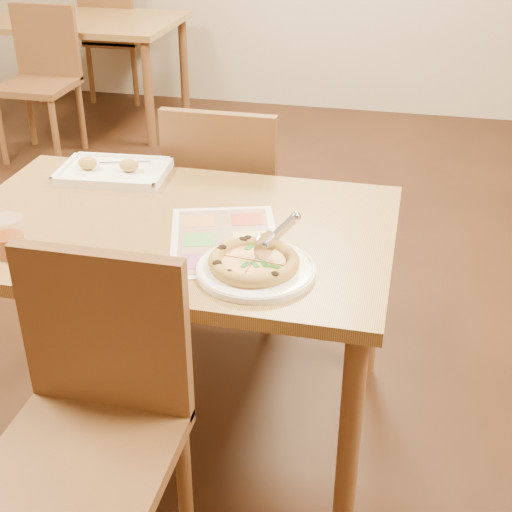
% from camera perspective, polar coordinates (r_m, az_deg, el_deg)
% --- Properties ---
extents(room, '(7.00, 7.00, 7.00)m').
position_cam_1_polar(room, '(1.93, -7.83, 19.52)').
color(room, black).
rests_on(room, ground).
extents(dining_table, '(1.30, 0.85, 0.72)m').
position_cam_1_polar(dining_table, '(2.17, -6.57, 0.56)').
color(dining_table, olive).
rests_on(dining_table, ground).
extents(chair_near, '(0.42, 0.42, 0.47)m').
position_cam_1_polar(chair_near, '(1.75, -12.86, -10.73)').
color(chair_near, brown).
rests_on(chair_near, ground).
extents(chair_far, '(0.42, 0.42, 0.47)m').
position_cam_1_polar(chair_far, '(2.71, -2.41, 5.26)').
color(chair_far, brown).
rests_on(chair_far, ground).
extents(bg_table, '(1.30, 0.85, 0.72)m').
position_cam_1_polar(bg_table, '(5.22, -13.71, 17.06)').
color(bg_table, olive).
rests_on(bg_table, ground).
extents(bg_chair_near, '(0.42, 0.42, 0.47)m').
position_cam_1_polar(bg_chair_near, '(4.71, -16.78, 14.55)').
color(bg_chair_near, brown).
rests_on(bg_chair_near, ground).
extents(bg_chair_far, '(0.42, 0.42, 0.47)m').
position_cam_1_polar(bg_chair_far, '(5.67, -11.40, 17.54)').
color(bg_chair_far, brown).
rests_on(bg_chair_far, ground).
extents(plate, '(0.38, 0.38, 0.02)m').
position_cam_1_polar(plate, '(1.86, -0.00, -1.12)').
color(plate, white).
rests_on(plate, dining_table).
extents(pizza, '(0.24, 0.24, 0.04)m').
position_cam_1_polar(pizza, '(1.85, -0.17, -0.47)').
color(pizza, gold).
rests_on(pizza, plate).
extents(pizza_cutter, '(0.09, 0.14, 0.09)m').
position_cam_1_polar(pizza_cutter, '(1.86, 1.57, 1.63)').
color(pizza_cutter, silver).
rests_on(pizza_cutter, pizza).
extents(appetizer_tray, '(0.38, 0.28, 0.06)m').
position_cam_1_polar(appetizer_tray, '(2.49, -11.37, 6.62)').
color(appetizer_tray, white).
rests_on(appetizer_tray, dining_table).
extents(glass_tumbler, '(0.09, 0.09, 0.11)m').
position_cam_1_polar(glass_tumbler, '(2.03, -19.16, 1.27)').
color(glass_tumbler, '#7F3209').
rests_on(glass_tumbler, dining_table).
extents(menu, '(0.41, 0.49, 0.00)m').
position_cam_1_polar(menu, '(2.02, -2.54, 1.32)').
color(menu, white).
rests_on(menu, dining_table).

